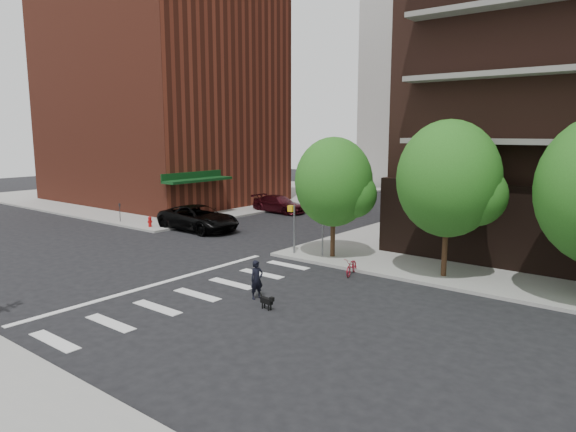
{
  "coord_description": "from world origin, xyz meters",
  "views": [
    {
      "loc": [
        18.4,
        -13.51,
        6.56
      ],
      "look_at": [
        3.0,
        6.0,
        2.5
      ],
      "focal_mm": 32.0,
      "sensor_mm": 36.0,
      "label": 1
    }
  ],
  "objects": [
    {
      "name": "fire_hydrant",
      "position": [
        -10.5,
        7.8,
        0.55
      ],
      "size": [
        0.24,
        0.24,
        0.73
      ],
      "color": "#A50C0C",
      "rests_on": "sidewalk_nw"
    },
    {
      "name": "tree_b",
      "position": [
        10.0,
        8.5,
        4.54
      ],
      "size": [
        4.5,
        4.5,
        6.65
      ],
      "color": "#301E11",
      "rests_on": "sidewalk_ne"
    },
    {
      "name": "parked_car_black",
      "position": [
        -7.48,
        9.53,
        0.85
      ],
      "size": [
        2.94,
        6.14,
        1.69
      ],
      "primitive_type": "imported",
      "rotation": [
        0.0,
        0.0,
        1.55
      ],
      "color": "black",
      "rests_on": "ground"
    },
    {
      "name": "dog_walker",
      "position": [
        5.23,
        1.17,
        0.78
      ],
      "size": [
        0.65,
        0.51,
        1.56
      ],
      "primitive_type": "imported",
      "rotation": [
        0.0,
        0.0,
        1.3
      ],
      "color": "black",
      "rests_on": "ground"
    },
    {
      "name": "parking_meter",
      "position": [
        -14.0,
        7.8,
        0.96
      ],
      "size": [
        0.1,
        0.08,
        1.32
      ],
      "color": "black",
      "rests_on": "sidewalk_nw"
    },
    {
      "name": "midrise_nw",
      "position": [
        -22.0,
        18.0,
        10.15
      ],
      "size": [
        21.4,
        15.5,
        20.0
      ],
      "color": "maroon",
      "rests_on": "sidewalk_nw"
    },
    {
      "name": "ground",
      "position": [
        0.0,
        0.0,
        0.0
      ],
      "size": [
        120.0,
        120.0,
        0.0
      ],
      "primitive_type": "plane",
      "color": "black",
      "rests_on": "ground"
    },
    {
      "name": "tree_a",
      "position": [
        4.0,
        8.5,
        4.04
      ],
      "size": [
        4.0,
        4.0,
        5.9
      ],
      "color": "#301E11",
      "rests_on": "sidewalk_ne"
    },
    {
      "name": "dog",
      "position": [
        6.39,
        0.44,
        0.34
      ],
      "size": [
        0.64,
        0.24,
        0.54
      ],
      "rotation": [
        0.0,
        0.0,
        -0.12
      ],
      "color": "black",
      "rests_on": "ground"
    },
    {
      "name": "scooter",
      "position": [
        6.39,
        6.5,
        0.4
      ],
      "size": [
        0.94,
        1.63,
        0.81
      ],
      "primitive_type": "imported",
      "rotation": [
        0.0,
        0.0,
        0.28
      ],
      "color": "maroon",
      "rests_on": "ground"
    },
    {
      "name": "sidewalk_nw",
      "position": [
        -24.5,
        23.5,
        0.07
      ],
      "size": [
        31.0,
        33.0,
        0.15
      ],
      "primitive_type": "cube",
      "color": "gray",
      "rests_on": "ground"
    },
    {
      "name": "parked_car_maroon",
      "position": [
        -8.2,
        18.95,
        0.7
      ],
      "size": [
        2.16,
        4.91,
        1.4
      ],
      "primitive_type": "imported",
      "rotation": [
        0.0,
        0.0,
        1.53
      ],
      "color": "#461019",
      "rests_on": "ground"
    },
    {
      "name": "crosswalk",
      "position": [
        2.21,
        -0.0,
        0.01
      ],
      "size": [
        3.85,
        13.0,
        0.01
      ],
      "color": "silver",
      "rests_on": "ground"
    },
    {
      "name": "parked_car_silver",
      "position": [
        -5.5,
        23.9,
        0.84
      ],
      "size": [
        1.86,
        5.12,
        1.68
      ],
      "primitive_type": "imported",
      "rotation": [
        0.0,
        0.0,
        1.55
      ],
      "color": "#A7AAAD",
      "rests_on": "ground"
    },
    {
      "name": "pedestrian_signal",
      "position": [
        2.32,
        7.92,
        1.85
      ],
      "size": [
        2.18,
        0.67,
        2.6
      ],
      "color": "slate",
      "rests_on": "sidewalk_ne"
    }
  ]
}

